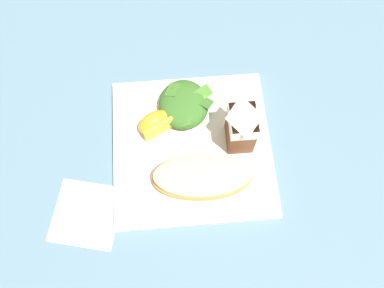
# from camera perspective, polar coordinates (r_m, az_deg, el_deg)

# --- Properties ---
(ground) EXTENTS (3.00, 3.00, 0.00)m
(ground) POSITION_cam_1_polar(r_m,az_deg,el_deg) (0.75, -0.00, -0.75)
(ground) COLOR slate
(white_plate) EXTENTS (0.28, 0.28, 0.02)m
(white_plate) POSITION_cam_1_polar(r_m,az_deg,el_deg) (0.75, -0.00, -0.53)
(white_plate) COLOR white
(white_plate) RESTS_ON ground
(cheesy_pizza_bread) EXTENTS (0.09, 0.17, 0.04)m
(cheesy_pizza_bread) POSITION_cam_1_polar(r_m,az_deg,el_deg) (0.70, 1.41, -4.57)
(cheesy_pizza_bread) COLOR #B77F42
(cheesy_pizza_bread) RESTS_ON white_plate
(green_salad_pile) EXTENTS (0.10, 0.10, 0.04)m
(green_salad_pile) POSITION_cam_1_polar(r_m,az_deg,el_deg) (0.75, -1.10, 5.49)
(green_salad_pile) COLOR #336023
(green_salad_pile) RESTS_ON white_plate
(milk_carton) EXTENTS (0.06, 0.05, 0.11)m
(milk_carton) POSITION_cam_1_polar(r_m,az_deg,el_deg) (0.69, 6.87, 2.58)
(milk_carton) COLOR brown
(milk_carton) RESTS_ON white_plate
(orange_wedge_front) EXTENTS (0.06, 0.07, 0.04)m
(orange_wedge_front) POSITION_cam_1_polar(r_m,az_deg,el_deg) (0.74, -5.16, 2.89)
(orange_wedge_front) COLOR orange
(orange_wedge_front) RESTS_ON white_plate
(paper_napkin) EXTENTS (0.13, 0.13, 0.00)m
(paper_napkin) POSITION_cam_1_polar(r_m,az_deg,el_deg) (0.74, -14.32, -9.30)
(paper_napkin) COLOR white
(paper_napkin) RESTS_ON ground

